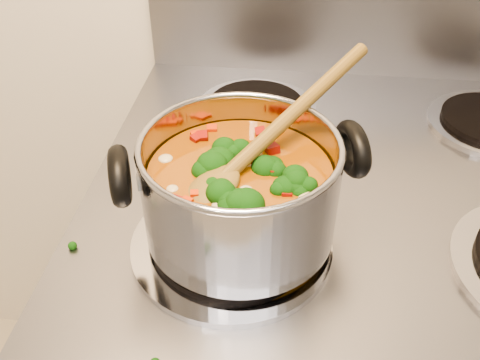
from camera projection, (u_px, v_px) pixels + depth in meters
The scene contains 3 objects.
stockpot at pixel (240, 189), 0.61m from camera, with size 0.29×0.22×0.14m.
wooden_spoon at pixel (255, 149), 0.59m from camera, with size 0.21×0.26×0.10m.
cooktop_crumbs at pixel (178, 250), 0.63m from camera, with size 0.34×0.29×0.01m.
Camera 1 is at (-0.15, 0.56, 1.38)m, focal length 40.00 mm.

